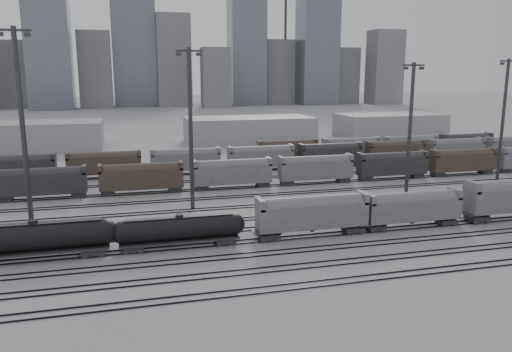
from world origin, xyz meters
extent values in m
plane|color=#ACABB0|center=(0.00, 0.00, 0.00)|extent=(900.00, 900.00, 0.00)
cube|color=black|center=(0.00, -14.72, 0.08)|extent=(220.00, 0.07, 0.16)
cube|color=black|center=(0.00, -13.28, 0.08)|extent=(220.00, 0.07, 0.16)
cube|color=black|center=(0.00, -9.72, 0.08)|extent=(220.00, 0.07, 0.16)
cube|color=black|center=(0.00, -8.28, 0.08)|extent=(220.00, 0.07, 0.16)
cube|color=black|center=(0.00, -4.72, 0.08)|extent=(220.00, 0.07, 0.16)
cube|color=black|center=(0.00, -3.28, 0.08)|extent=(220.00, 0.07, 0.16)
cube|color=black|center=(0.00, 0.28, 0.08)|extent=(220.00, 0.07, 0.16)
cube|color=black|center=(0.00, 1.72, 0.08)|extent=(220.00, 0.07, 0.16)
cube|color=black|center=(0.00, 5.28, 0.08)|extent=(220.00, 0.07, 0.16)
cube|color=black|center=(0.00, 6.72, 0.08)|extent=(220.00, 0.07, 0.16)
cube|color=black|center=(0.00, 10.28, 0.08)|extent=(220.00, 0.07, 0.16)
cube|color=black|center=(0.00, 11.72, 0.08)|extent=(220.00, 0.07, 0.16)
cube|color=black|center=(0.00, 17.28, 0.08)|extent=(220.00, 0.07, 0.16)
cube|color=black|center=(0.00, 18.72, 0.08)|extent=(220.00, 0.07, 0.16)
cube|color=black|center=(0.00, 24.28, 0.08)|extent=(220.00, 0.07, 0.16)
cube|color=black|center=(0.00, 25.72, 0.08)|extent=(220.00, 0.07, 0.16)
cube|color=black|center=(0.00, 31.28, 0.08)|extent=(220.00, 0.07, 0.16)
cube|color=black|center=(0.00, 32.72, 0.08)|extent=(220.00, 0.07, 0.16)
cube|color=black|center=(0.00, 39.28, 0.08)|extent=(220.00, 0.07, 0.16)
cube|color=black|center=(0.00, 40.72, 0.08)|extent=(220.00, 0.07, 0.16)
cube|color=black|center=(0.00, 47.28, 0.08)|extent=(220.00, 0.07, 0.16)
cube|color=black|center=(0.00, 48.72, 0.08)|extent=(220.00, 0.07, 0.16)
cube|color=black|center=(0.00, 55.28, 0.08)|extent=(220.00, 0.07, 0.16)
cube|color=black|center=(0.00, 56.72, 0.08)|extent=(220.00, 0.07, 0.16)
cube|color=black|center=(-32.88, 1.00, 0.60)|extent=(2.82, 2.28, 0.76)
cube|color=black|center=(-39.39, 1.00, 1.14)|extent=(16.82, 2.93, 0.27)
cylinder|color=black|center=(-39.39, 1.00, 2.88)|extent=(15.73, 3.15, 3.15)
sphere|color=black|center=(-31.53, 1.00, 2.88)|extent=(3.15, 3.15, 3.15)
cylinder|color=black|center=(-39.39, 1.00, 4.61)|extent=(1.08, 1.08, 0.54)
cube|color=black|center=(-39.39, 1.00, 4.50)|extent=(15.19, 0.98, 0.07)
cube|color=black|center=(-28.21, 1.00, 0.53)|extent=(2.51, 2.03, 0.68)
cube|color=black|center=(-16.64, 1.00, 0.53)|extent=(2.51, 2.03, 0.68)
cube|color=black|center=(-22.42, 1.00, 1.01)|extent=(14.95, 2.60, 0.24)
cylinder|color=black|center=(-22.42, 1.00, 2.56)|extent=(13.99, 2.80, 2.80)
sphere|color=black|center=(-29.42, 1.00, 2.56)|extent=(2.80, 2.80, 2.80)
sphere|color=black|center=(-15.43, 1.00, 2.56)|extent=(2.80, 2.80, 2.80)
cylinder|color=black|center=(-22.42, 1.00, 4.10)|extent=(0.96, 0.96, 0.48)
cube|color=black|center=(-22.42, 1.00, 4.00)|extent=(13.51, 0.87, 0.06)
cube|color=black|center=(-10.73, 1.00, 0.56)|extent=(2.63, 2.13, 0.71)
cube|color=black|center=(1.43, 1.00, 0.56)|extent=(2.63, 2.13, 0.71)
cube|color=gray|center=(-4.65, 1.00, 2.94)|extent=(15.20, 3.04, 3.24)
cylinder|color=gray|center=(-4.65, 1.00, 4.15)|extent=(13.78, 2.94, 2.94)
cube|color=gray|center=(-11.95, 1.00, 4.96)|extent=(0.71, 3.04, 1.42)
cube|color=gray|center=(2.64, 1.00, 4.96)|extent=(0.71, 3.04, 1.42)
cone|color=black|center=(-4.65, 1.00, 0.96)|extent=(2.43, 2.43, 0.91)
cube|color=black|center=(4.85, 1.00, 0.52)|extent=(2.46, 1.99, 0.66)
cube|color=black|center=(16.20, 1.00, 0.52)|extent=(2.46, 1.99, 0.66)
cube|color=gray|center=(10.53, 1.00, 2.74)|extent=(14.19, 2.84, 3.03)
cylinder|color=gray|center=(10.53, 1.00, 3.88)|extent=(12.86, 2.74, 2.74)
cube|color=gray|center=(3.72, 1.00, 4.63)|extent=(0.66, 2.84, 1.32)
cube|color=gray|center=(17.34, 1.00, 4.63)|extent=(0.66, 2.84, 1.32)
cone|color=black|center=(10.53, 1.00, 0.90)|extent=(2.27, 2.27, 0.85)
cube|color=black|center=(21.50, 1.00, 0.61)|extent=(2.88, 2.33, 0.78)
cube|color=gray|center=(20.17, 1.00, 5.43)|extent=(0.78, 3.32, 1.55)
cylinder|color=#323234|center=(-42.27, 15.95, 13.96)|extent=(0.71, 0.71, 27.92)
cube|color=#323234|center=(-42.27, 15.95, 27.36)|extent=(4.47, 0.34, 0.34)
cube|color=#323234|center=(-43.95, 15.95, 26.80)|extent=(0.78, 0.56, 0.56)
cube|color=#323234|center=(-40.60, 15.95, 26.80)|extent=(0.78, 0.56, 0.56)
cylinder|color=#323234|center=(-18.42, 19.13, 12.78)|extent=(0.65, 0.65, 25.56)
cube|color=#323234|center=(-18.42, 19.13, 25.05)|extent=(4.09, 0.31, 0.31)
cube|color=#323234|center=(-19.95, 19.13, 24.54)|extent=(0.72, 0.51, 0.51)
cube|color=#323234|center=(-16.88, 19.13, 24.54)|extent=(0.72, 0.51, 0.51)
cylinder|color=#323234|center=(16.87, 13.07, 11.71)|extent=(0.60, 0.60, 23.41)
cube|color=#323234|center=(16.87, 13.07, 22.95)|extent=(3.75, 0.28, 0.28)
cube|color=#323234|center=(15.47, 13.07, 22.48)|extent=(0.66, 0.47, 0.47)
cube|color=#323234|center=(18.28, 13.07, 22.48)|extent=(0.66, 0.47, 0.47)
cylinder|color=#323234|center=(45.04, 24.76, 12.26)|extent=(0.63, 0.63, 24.53)
cube|color=#323234|center=(45.04, 24.76, 24.04)|extent=(3.92, 0.29, 0.29)
cube|color=#323234|center=(43.57, 24.76, 23.55)|extent=(0.69, 0.49, 0.49)
cube|color=black|center=(-43.00, 32.00, 2.80)|extent=(15.00, 3.00, 5.60)
cube|color=#493A2E|center=(-26.00, 32.00, 2.80)|extent=(15.00, 3.00, 5.60)
cube|color=gray|center=(-9.00, 32.00, 2.80)|extent=(15.00, 3.00, 5.60)
cube|color=gray|center=(8.00, 32.00, 2.80)|extent=(15.00, 3.00, 5.60)
cube|color=black|center=(25.00, 32.00, 2.80)|extent=(15.00, 3.00, 5.60)
cube|color=#493A2E|center=(42.00, 32.00, 2.80)|extent=(15.00, 3.00, 5.60)
cube|color=black|center=(-50.00, 48.00, 2.80)|extent=(15.00, 3.00, 5.60)
cube|color=#493A2E|center=(-33.00, 48.00, 2.80)|extent=(15.00, 3.00, 5.60)
cube|color=gray|center=(-16.00, 48.00, 2.80)|extent=(15.00, 3.00, 5.60)
cube|color=gray|center=(1.00, 48.00, 2.80)|extent=(15.00, 3.00, 5.60)
cube|color=black|center=(18.00, 48.00, 2.80)|extent=(15.00, 3.00, 5.60)
cube|color=#493A2E|center=(35.00, 48.00, 2.80)|extent=(15.00, 3.00, 5.60)
cube|color=gray|center=(52.00, 48.00, 2.80)|extent=(15.00, 3.00, 5.60)
cube|color=gray|center=(69.00, 48.00, 2.80)|extent=(15.00, 3.00, 5.60)
cube|color=#493A2E|center=(10.00, 56.00, 2.80)|extent=(15.00, 3.00, 5.60)
cube|color=gray|center=(27.00, 56.00, 2.80)|extent=(15.00, 3.00, 5.60)
cube|color=gray|center=(44.00, 56.00, 2.80)|extent=(15.00, 3.00, 5.60)
cube|color=black|center=(61.00, 56.00, 2.80)|extent=(15.00, 3.00, 5.60)
cube|color=#949496|center=(-60.00, 95.00, 4.00)|extent=(50.00, 18.00, 8.00)
cube|color=#949496|center=(10.00, 95.00, 4.00)|extent=(40.00, 18.00, 8.00)
cube|color=#949496|center=(60.00, 95.00, 4.00)|extent=(35.00, 18.00, 8.00)
cube|color=gray|center=(-95.00, 280.00, 21.00)|extent=(22.00, 17.60, 42.00)
cube|color=slate|center=(-70.00, 280.00, 40.00)|extent=(25.00, 20.00, 80.00)
cube|color=gray|center=(-45.00, 280.00, 24.00)|extent=(20.00, 16.00, 48.00)
cube|color=slate|center=(-20.00, 280.00, 47.50)|extent=(28.00, 22.40, 95.00)
cube|color=gray|center=(5.00, 280.00, 30.00)|extent=(22.00, 17.60, 60.00)
cube|color=gray|center=(30.00, 280.00, 19.00)|extent=(18.00, 14.40, 38.00)
cube|color=slate|center=(55.00, 280.00, 36.00)|extent=(24.00, 19.20, 72.00)
cube|color=gray|center=(80.00, 280.00, 22.50)|extent=(20.00, 16.00, 45.00)
cube|color=slate|center=(105.00, 280.00, 44.00)|extent=(26.00, 20.80, 88.00)
cube|color=gray|center=(130.00, 280.00, 20.00)|extent=(18.00, 14.40, 40.00)
cube|color=gray|center=(155.00, 280.00, 26.00)|extent=(22.00, 17.60, 52.00)
cylinder|color=#323234|center=(-30.00, 305.00, 50.00)|extent=(1.80, 1.80, 100.00)
cylinder|color=#323234|center=(90.00, 305.00, 50.00)|extent=(1.80, 1.80, 100.00)
camera|label=1|loc=(-28.42, -59.55, 21.63)|focal=35.00mm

